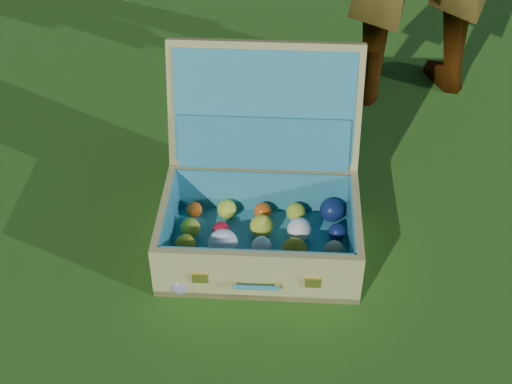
{
  "coord_description": "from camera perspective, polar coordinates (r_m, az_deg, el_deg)",
  "views": [
    {
      "loc": [
        -0.35,
        -1.3,
        1.36
      ],
      "look_at": [
        -0.15,
        0.14,
        0.16
      ],
      "focal_mm": 50.0,
      "sensor_mm": 36.0,
      "label": 1
    }
  ],
  "objects": [
    {
      "name": "ground",
      "position": [
        1.91,
        5.02,
        -5.79
      ],
      "size": [
        60.0,
        60.0,
        0.0
      ],
      "primitive_type": "plane",
      "color": "#215114",
      "rests_on": "ground"
    },
    {
      "name": "stray_ball",
      "position": [
        1.83,
        -6.06,
        -7.19
      ],
      "size": [
        0.06,
        0.06,
        0.06
      ],
      "primitive_type": "sphere",
      "color": "teal",
      "rests_on": "ground"
    },
    {
      "name": "suitcase",
      "position": [
        1.9,
        0.46,
        -0.33
      ],
      "size": [
        0.6,
        0.56,
        0.49
      ],
      "rotation": [
        0.0,
        0.0,
        -0.2
      ],
      "color": "tan",
      "rests_on": "ground"
    }
  ]
}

